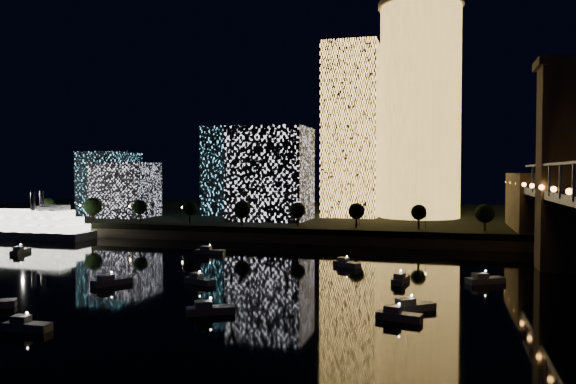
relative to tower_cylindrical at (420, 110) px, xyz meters
name	(u,v)px	position (x,y,z in m)	size (l,w,h in m)	color
ground	(229,299)	(-27.91, -138.31, -48.38)	(520.00, 520.00, 0.00)	black
far_bank	(359,218)	(-27.91, 21.69, -45.88)	(420.00, 160.00, 5.00)	black
seawall	(323,239)	(-27.91, -56.31, -46.88)	(420.00, 6.00, 3.00)	#6B5E4C
tower_cylindrical	(420,110)	(0.00, 0.00, 0.00)	(34.00, 34.00, 86.51)	#FFBA51
tower_rectangular	(352,131)	(-27.33, -2.31, -7.85)	(22.33, 22.33, 71.05)	#FFBA51
midrise_blocks	(208,177)	(-83.77, -21.23, -27.13)	(96.22, 48.42, 37.70)	white
riverboat	(16,225)	(-136.84, -68.34, -43.98)	(57.11, 12.52, 17.17)	silver
motorboats	(228,281)	(-32.59, -126.83, -47.57)	(131.46, 81.95, 2.78)	silver
esplanade_trees	(228,209)	(-63.23, -50.31, -37.92)	(165.84, 6.66, 8.83)	black
street_lamps	(238,212)	(-61.91, -44.31, -39.36)	(132.70, 0.70, 5.65)	black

